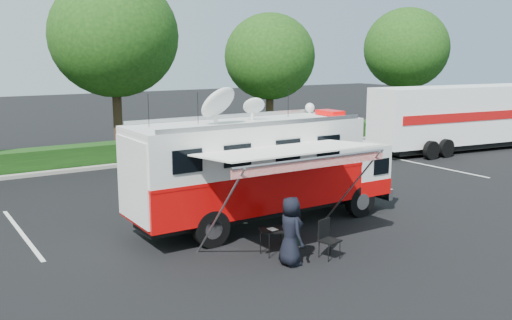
{
  "coord_description": "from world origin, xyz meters",
  "views": [
    {
      "loc": [
        -9.37,
        -14.03,
        5.15
      ],
      "look_at": [
        0.0,
        0.5,
        1.9
      ],
      "focal_mm": 40.0,
      "sensor_mm": 36.0,
      "label": 1
    }
  ],
  "objects": [
    {
      "name": "ground_plane",
      "position": [
        0.0,
        0.0,
        0.0
      ],
      "size": [
        120.0,
        120.0,
        0.0
      ],
      "primitive_type": "plane",
      "color": "black",
      "rests_on": "ground"
    },
    {
      "name": "back_border",
      "position": [
        1.14,
        12.9,
        5.0
      ],
      "size": [
        60.0,
        6.14,
        8.87
      ],
      "color": "#9E998E",
      "rests_on": "ground_plane"
    },
    {
      "name": "stall_lines",
      "position": [
        -0.5,
        3.0,
        0.0
      ],
      "size": [
        24.12,
        5.5,
        0.01
      ],
      "color": "silver",
      "rests_on": "ground_plane"
    },
    {
      "name": "command_truck",
      "position": [
        -0.07,
        -0.0,
        1.75
      ],
      "size": [
        8.49,
        2.34,
        4.08
      ],
      "color": "black",
      "rests_on": "ground_plane"
    },
    {
      "name": "awning",
      "position": [
        -0.83,
        -2.43,
        2.62
      ],
      "size": [
        4.63,
        2.41,
        2.8
      ],
      "color": "white",
      "rests_on": "ground_plane"
    },
    {
      "name": "person",
      "position": [
        -1.4,
        -3.24,
        0.0
      ],
      "size": [
        0.62,
        0.88,
        1.72
      ],
      "primitive_type": "imported",
      "rotation": [
        0.0,
        0.0,
        1.49
      ],
      "color": "black",
      "rests_on": "ground_plane"
    },
    {
      "name": "folding_table",
      "position": [
        -1.29,
        -2.4,
        0.61
      ],
      "size": [
        0.93,
        0.8,
        0.67
      ],
      "color": "black",
      "rests_on": "ground_plane"
    },
    {
      "name": "folding_chair",
      "position": [
        -0.32,
        -3.32,
        0.58
      ],
      "size": [
        0.57,
        0.6,
        0.99
      ],
      "color": "black",
      "rests_on": "ground_plane"
    },
    {
      "name": "trash_bin",
      "position": [
        -0.49,
        -2.03,
        0.39
      ],
      "size": [
        0.51,
        0.51,
        0.77
      ],
      "color": "black",
      "rests_on": "ground_plane"
    },
    {
      "name": "semi_trailer",
      "position": [
        16.46,
        5.45,
        1.81
      ],
      "size": [
        11.31,
        3.73,
        3.42
      ],
      "color": "white",
      "rests_on": "ground_plane"
    }
  ]
}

